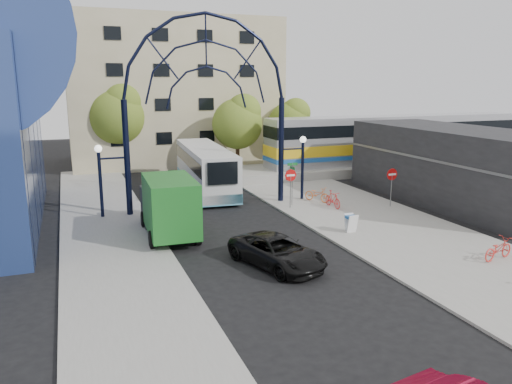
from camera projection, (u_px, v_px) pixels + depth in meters
name	position (u px, v px, depth m)	size (l,w,h in m)	color
ground	(306.00, 292.00, 19.36)	(120.00, 120.00, 0.00)	black
sidewalk_east	(411.00, 239.00, 25.77)	(8.00, 56.00, 0.12)	gray
plaza_west	(118.00, 261.00, 22.57)	(5.00, 50.00, 0.12)	gray
gateway_arch	(207.00, 72.00, 30.29)	(13.64, 0.44, 12.10)	black
stop_sign	(291.00, 179.00, 31.54)	(0.80, 0.07, 2.50)	slate
do_not_enter_sign	(392.00, 178.00, 31.87)	(0.76, 0.07, 2.48)	slate
street_name_sign	(292.00, 175.00, 32.20)	(0.70, 0.70, 2.80)	slate
sandwich_board	(351.00, 221.00, 26.60)	(0.55, 0.61, 0.99)	white
commercial_block_east	(455.00, 165.00, 33.49)	(6.00, 16.00, 5.00)	black
apartment_block	(171.00, 92.00, 50.46)	(20.00, 12.10, 14.00)	tan
train_platform	(394.00, 165.00, 46.29)	(32.00, 5.00, 0.80)	gray
train_car	(396.00, 139.00, 45.74)	(25.10, 3.05, 4.20)	#B7B7BC
tree_north_a	(239.00, 121.00, 44.15)	(4.48, 4.48, 7.00)	#382314
tree_north_b	(118.00, 113.00, 44.19)	(5.12, 5.12, 8.00)	#382314
tree_north_c	(291.00, 121.00, 48.13)	(4.16, 4.16, 6.50)	#382314
city_bus	(205.00, 168.00, 37.17)	(3.56, 12.12, 3.28)	silver
green_truck	(168.00, 206.00, 26.22)	(2.72, 6.52, 3.24)	black
black_suv	(277.00, 252.00, 21.96)	(2.27, 4.92, 1.37)	black
bike_near_a	(317.00, 194.00, 33.45)	(0.66, 1.90, 1.00)	orange
bike_near_b	(333.00, 199.00, 31.86)	(0.50, 1.79, 1.07)	red
bike_far_a	(498.00, 249.00, 22.51)	(0.67, 1.91, 1.00)	red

